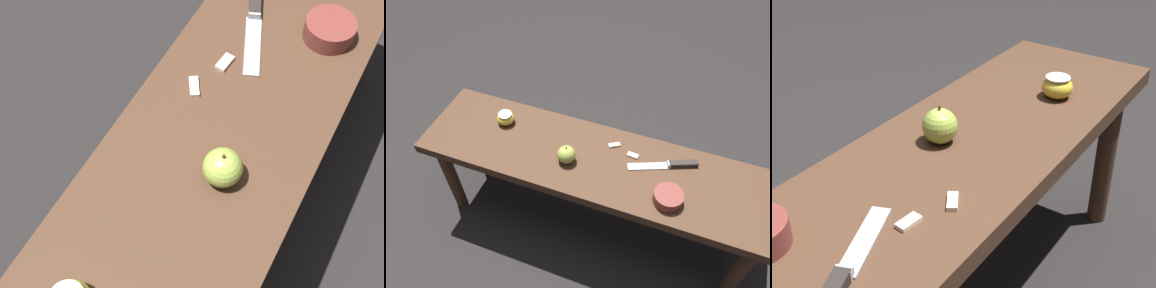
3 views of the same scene
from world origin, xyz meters
TOP-DOWN VIEW (x-y plane):
  - ground_plane at (0.00, 0.00)m, footprint 8.00×8.00m
  - wooden_bench at (0.00, 0.00)m, footprint 1.36×0.36m
  - knife at (-0.29, -0.07)m, footprint 0.25×0.13m
  - apple_whole at (0.09, 0.04)m, footprint 0.07×0.07m
  - apple_cut at (0.40, -0.06)m, footprint 0.07×0.07m
  - apple_slice_near_knife at (-0.05, -0.09)m, footprint 0.05×0.04m
  - apple_slice_center at (-0.14, -0.07)m, footprint 0.04×0.02m
  - bowl at (-0.30, 0.09)m, footprint 0.10×0.10m

SIDE VIEW (x-z plane):
  - ground_plane at x=0.00m, z-range 0.00..0.00m
  - wooden_bench at x=0.00m, z-range 0.17..0.63m
  - apple_slice_near_knife at x=-0.05m, z-range 0.46..0.47m
  - apple_slice_center at x=-0.14m, z-range 0.46..0.47m
  - knife at x=-0.29m, z-range 0.46..0.48m
  - bowl at x=-0.30m, z-range 0.46..0.50m
  - apple_cut at x=0.40m, z-range 0.46..0.51m
  - apple_whole at x=0.09m, z-range 0.46..0.54m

